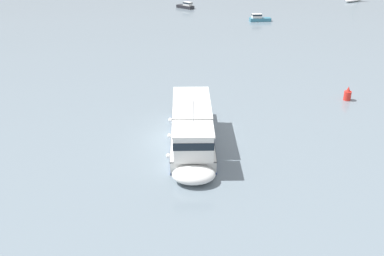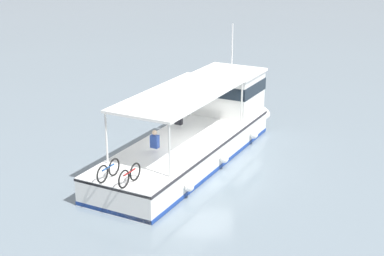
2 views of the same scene
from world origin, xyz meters
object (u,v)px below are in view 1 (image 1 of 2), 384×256
ferry_main (192,138)px  motorboat_far_left (186,6)px  motorboat_near_starboard (259,18)px  channel_buoy (348,95)px

ferry_main → motorboat_far_left: (-54.75, 22.65, -0.47)m
ferry_main → motorboat_near_starboard: bearing=142.8°
motorboat_far_left → motorboat_near_starboard: same height
ferry_main → channel_buoy: bearing=101.1°
motorboat_far_left → motorboat_near_starboard: bearing=22.9°
ferry_main → motorboat_near_starboard: ferry_main is taller
motorboat_far_left → channel_buoy: size_ratio=2.72×
motorboat_far_left → motorboat_near_starboard: size_ratio=0.99×
channel_buoy → motorboat_near_starboard: bearing=162.2°
ferry_main → channel_buoy: ferry_main is taller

